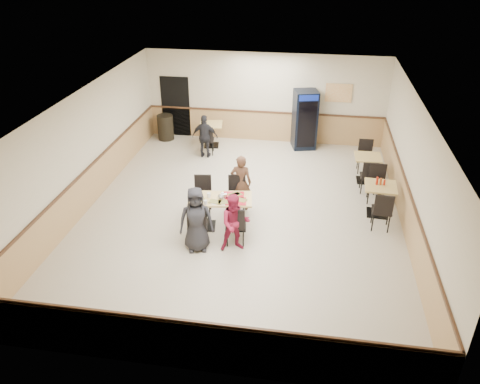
% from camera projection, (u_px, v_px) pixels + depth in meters
% --- Properties ---
extents(ground, '(10.00, 10.00, 0.00)m').
position_uv_depth(ground, '(242.00, 213.00, 11.99)').
color(ground, beige).
rests_on(ground, ground).
extents(room_shell, '(10.00, 10.00, 10.00)m').
position_uv_depth(room_shell, '(315.00, 157.00, 13.67)').
color(room_shell, silver).
rests_on(room_shell, ground).
extents(main_table, '(1.59, 0.96, 0.80)m').
position_uv_depth(main_table, '(220.00, 208.00, 11.19)').
color(main_table, black).
rests_on(main_table, ground).
extents(main_chairs, '(1.57, 1.93, 1.02)m').
position_uv_depth(main_chairs, '(218.00, 209.00, 11.20)').
color(main_chairs, black).
rests_on(main_chairs, ground).
extents(diner_woman_left, '(0.86, 0.68, 1.55)m').
position_uv_depth(diner_woman_left, '(196.00, 220.00, 10.28)').
color(diner_woman_left, black).
rests_on(diner_woman_left, ground).
extents(diner_woman_right, '(0.80, 0.70, 1.38)m').
position_uv_depth(diner_woman_right, '(235.00, 223.00, 10.31)').
color(diner_woman_right, maroon).
rests_on(diner_woman_right, ground).
extents(diner_man_opposite, '(0.55, 0.36, 1.49)m').
position_uv_depth(diner_man_opposite, '(241.00, 183.00, 11.88)').
color(diner_man_opposite, '#503222').
rests_on(diner_man_opposite, ground).
extents(lone_diner, '(0.82, 0.35, 1.39)m').
position_uv_depth(lone_diner, '(205.00, 136.00, 14.75)').
color(lone_diner, black).
rests_on(lone_diner, ground).
extents(tabletop_clutter, '(1.30, 0.77, 0.12)m').
position_uv_depth(tabletop_clutter, '(224.00, 198.00, 11.01)').
color(tabletop_clutter, red).
rests_on(tabletop_clutter, main_table).
extents(side_table_near, '(0.81, 0.81, 0.82)m').
position_uv_depth(side_table_near, '(379.00, 195.00, 11.71)').
color(side_table_near, black).
rests_on(side_table_near, ground).
extents(side_table_near_chair_south, '(0.51, 0.51, 1.04)m').
position_uv_depth(side_table_near_chair_south, '(382.00, 209.00, 11.15)').
color(side_table_near_chair_south, black).
rests_on(side_table_near_chair_south, ground).
extents(side_table_near_chair_north, '(0.51, 0.51, 1.04)m').
position_uv_depth(side_table_near_chair_north, '(377.00, 184.00, 12.29)').
color(side_table_near_chair_north, black).
rests_on(side_table_near_chair_north, ground).
extents(side_table_far, '(0.74, 0.74, 0.79)m').
position_uv_depth(side_table_far, '(367.00, 165.00, 13.32)').
color(side_table_far, black).
rests_on(side_table_far, ground).
extents(side_table_far_chair_south, '(0.47, 0.47, 1.00)m').
position_uv_depth(side_table_far_chair_south, '(369.00, 175.00, 12.79)').
color(side_table_far_chair_south, black).
rests_on(side_table_far_chair_south, ground).
extents(side_table_far_chair_north, '(0.47, 0.47, 1.00)m').
position_uv_depth(side_table_far_chair_north, '(365.00, 157.00, 13.88)').
color(side_table_far_chair_north, black).
rests_on(side_table_far_chair_north, ground).
extents(condiment_caddy, '(0.23, 0.06, 0.20)m').
position_uv_depth(condiment_caddy, '(380.00, 181.00, 11.58)').
color(condiment_caddy, '#A71C0B').
rests_on(condiment_caddy, side_table_near).
extents(back_table, '(0.84, 0.84, 0.79)m').
position_uv_depth(back_table, '(211.00, 131.00, 15.61)').
color(back_table, black).
rests_on(back_table, ground).
extents(back_table_chair_lone, '(0.53, 0.53, 1.00)m').
position_uv_depth(back_table_chair_lone, '(207.00, 139.00, 15.07)').
color(back_table_chair_lone, black).
rests_on(back_table_chair_lone, ground).
extents(pepsi_cooler, '(0.88, 0.88, 1.93)m').
position_uv_depth(pepsi_cooler, '(305.00, 120.00, 15.31)').
color(pepsi_cooler, black).
rests_on(pepsi_cooler, ground).
extents(trash_bin, '(0.55, 0.55, 0.87)m').
position_uv_depth(trash_bin, '(166.00, 127.00, 16.19)').
color(trash_bin, black).
rests_on(trash_bin, ground).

